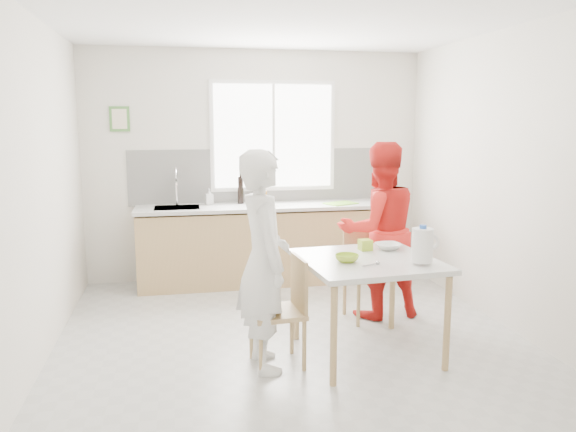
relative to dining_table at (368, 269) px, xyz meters
name	(u,v)px	position (x,y,z in m)	size (l,w,h in m)	color
ground	(295,346)	(-0.53, 0.26, -0.72)	(4.50, 4.50, 0.00)	#B7B7B2
room_shell	(296,151)	(-0.53, 0.26, 0.93)	(4.50, 4.50, 4.50)	silver
window	(273,136)	(-0.33, 2.49, 0.98)	(1.50, 0.06, 1.30)	white
backsplash	(257,176)	(-0.53, 2.50, 0.51)	(3.00, 0.02, 0.65)	white
picture_frame	(120,119)	(-2.08, 2.50, 1.18)	(0.22, 0.03, 0.28)	#4C893E
kitchen_counter	(261,247)	(-0.54, 2.21, -0.30)	(2.84, 0.64, 1.37)	tan
dining_table	(368,269)	(0.00, 0.00, 0.00)	(1.12, 1.12, 0.80)	silver
chair_left	(285,306)	(-0.68, -0.06, -0.25)	(0.42, 0.42, 0.85)	tan
chair_far	(366,269)	(0.28, 0.84, -0.24)	(0.43, 0.43, 0.87)	tan
person_white	(264,261)	(-0.85, -0.07, 0.12)	(0.61, 0.40, 1.68)	white
person_red	(379,230)	(0.41, 0.87, 0.13)	(0.82, 0.64, 1.69)	red
bowl_green	(347,258)	(-0.20, -0.07, 0.11)	(0.19, 0.19, 0.06)	#9BBF2C
bowl_white	(388,246)	(0.28, 0.27, 0.11)	(0.22, 0.22, 0.05)	silver
milk_jug	(423,245)	(0.35, -0.25, 0.24)	(0.22, 0.16, 0.28)	white
green_box	(365,245)	(0.08, 0.29, 0.13)	(0.10, 0.10, 0.09)	#97B82A
spoon	(370,265)	(-0.06, -0.23, 0.09)	(0.01, 0.01, 0.16)	#A5A5AA
cutting_board	(341,203)	(0.40, 2.12, 0.21)	(0.35, 0.25, 0.01)	#79CF2F
wine_bottle_a	(241,190)	(-0.75, 2.37, 0.36)	(0.07, 0.07, 0.32)	black
wine_bottle_b	(257,192)	(-0.57, 2.28, 0.35)	(0.07, 0.07, 0.30)	black
jar_amber	(265,198)	(-0.48, 2.25, 0.28)	(0.06, 0.06, 0.16)	brown
soap_bottle	(209,197)	(-1.11, 2.36, 0.30)	(0.08, 0.09, 0.19)	#999999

